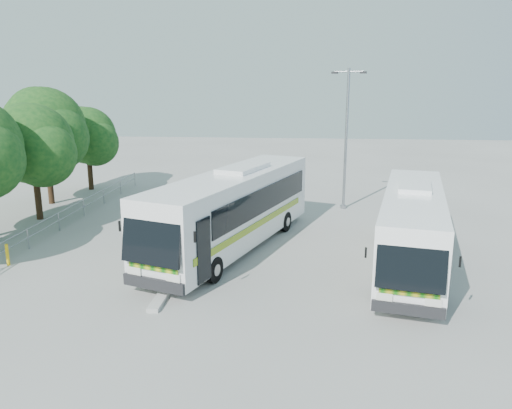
# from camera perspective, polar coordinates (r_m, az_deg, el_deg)

# --- Properties ---
(ground) EXTENTS (100.00, 100.00, 0.00)m
(ground) POSITION_cam_1_polar(r_m,az_deg,el_deg) (22.40, -1.60, -5.87)
(ground) COLOR #9F9F9A
(ground) RESTS_ON ground
(kerb_divider) EXTENTS (0.40, 16.00, 0.15)m
(kerb_divider) POSITION_cam_1_polar(r_m,az_deg,el_deg) (24.61, -6.36, -3.96)
(kerb_divider) COLOR #B2B2AD
(kerb_divider) RESTS_ON ground
(railing) EXTENTS (0.06, 22.00, 1.00)m
(railing) POSITION_cam_1_polar(r_m,az_deg,el_deg) (28.76, -20.76, -0.82)
(railing) COLOR gray
(railing) RESTS_ON ground
(tree_far_c) EXTENTS (4.97, 4.69, 6.49)m
(tree_far_c) POSITION_cam_1_polar(r_m,az_deg,el_deg) (30.11, -24.07, 6.32)
(tree_far_c) COLOR #382314
(tree_far_c) RESTS_ON ground
(tree_far_d) EXTENTS (5.62, 5.30, 7.33)m
(tree_far_d) POSITION_cam_1_polar(r_m,az_deg,el_deg) (33.86, -22.89, 8.06)
(tree_far_d) COLOR #382314
(tree_far_d) RESTS_ON ground
(tree_far_e) EXTENTS (4.54, 4.28, 5.92)m
(tree_far_e) POSITION_cam_1_polar(r_m,az_deg,el_deg) (37.67, -18.63, 7.45)
(tree_far_e) COLOR #382314
(tree_far_e) RESTS_ON ground
(coach_main) EXTENTS (6.53, 12.85, 3.53)m
(coach_main) POSITION_cam_1_polar(r_m,az_deg,el_deg) (22.90, -2.60, -0.39)
(coach_main) COLOR silver
(coach_main) RESTS_ON ground
(coach_adjacent) EXTENTS (4.58, 11.58, 3.15)m
(coach_adjacent) POSITION_cam_1_polar(r_m,az_deg,el_deg) (21.72, 17.42, -2.36)
(coach_adjacent) COLOR white
(coach_adjacent) RESTS_ON ground
(lamppost) EXTENTS (2.00, 0.83, 8.37)m
(lamppost) POSITION_cam_1_polar(r_m,az_deg,el_deg) (30.46, 10.28, 8.03)
(lamppost) COLOR #94979D
(lamppost) RESTS_ON ground
(bollard) EXTENTS (0.16, 0.16, 0.94)m
(bollard) POSITION_cam_1_polar(r_m,az_deg,el_deg) (23.55, -26.54, -5.16)
(bollard) COLOR #E4B20D
(bollard) RESTS_ON ground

